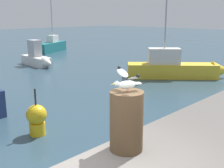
{
  "coord_description": "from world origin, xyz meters",
  "views": [
    {
      "loc": [
        -1.67,
        -2.45,
        3.27
      ],
      "look_at": [
        0.75,
        -0.07,
        2.42
      ],
      "focal_mm": 44.79,
      "sensor_mm": 36.0,
      "label": 1
    }
  ],
  "objects_px": {
    "mooring_post": "(126,121)",
    "channel_buoy": "(37,118)",
    "boat_white": "(38,58)",
    "seagull": "(127,81)",
    "boat_yellow": "(178,68)",
    "boat_teal": "(50,47)"
  },
  "relations": [
    {
      "from": "mooring_post",
      "to": "channel_buoy",
      "type": "height_order",
      "value": "mooring_post"
    },
    {
      "from": "boat_white",
      "to": "channel_buoy",
      "type": "height_order",
      "value": "boat_white"
    },
    {
      "from": "seagull",
      "to": "boat_white",
      "type": "relative_size",
      "value": 0.16
    },
    {
      "from": "channel_buoy",
      "to": "boat_white",
      "type": "bearing_deg",
      "value": 58.81
    },
    {
      "from": "boat_yellow",
      "to": "boat_white",
      "type": "bearing_deg",
      "value": 111.51
    },
    {
      "from": "seagull",
      "to": "channel_buoy",
      "type": "height_order",
      "value": "seagull"
    },
    {
      "from": "mooring_post",
      "to": "boat_white",
      "type": "xyz_separation_m",
      "value": [
        7.05,
        13.96,
        -1.5
      ]
    },
    {
      "from": "mooring_post",
      "to": "boat_yellow",
      "type": "distance_m",
      "value": 11.85
    },
    {
      "from": "mooring_post",
      "to": "boat_teal",
      "type": "bearing_deg",
      "value": 59.43
    },
    {
      "from": "seagull",
      "to": "boat_teal",
      "type": "distance_m",
      "value": 22.28
    },
    {
      "from": "boat_yellow",
      "to": "channel_buoy",
      "type": "distance_m",
      "value": 9.15
    },
    {
      "from": "mooring_post",
      "to": "boat_white",
      "type": "bearing_deg",
      "value": 63.21
    },
    {
      "from": "channel_buoy",
      "to": "seagull",
      "type": "bearing_deg",
      "value": -106.14
    },
    {
      "from": "boat_teal",
      "to": "boat_yellow",
      "type": "relative_size",
      "value": 0.99
    },
    {
      "from": "boat_white",
      "to": "boat_teal",
      "type": "distance_m",
      "value": 6.67
    },
    {
      "from": "mooring_post",
      "to": "seagull",
      "type": "xyz_separation_m",
      "value": [
        -0.0,
        0.0,
        0.51
      ]
    },
    {
      "from": "seagull",
      "to": "mooring_post",
      "type": "bearing_deg",
      "value": -23.89
    },
    {
      "from": "boat_yellow",
      "to": "channel_buoy",
      "type": "bearing_deg",
      "value": -172.89
    },
    {
      "from": "mooring_post",
      "to": "seagull",
      "type": "bearing_deg",
      "value": 156.11
    },
    {
      "from": "boat_yellow",
      "to": "channel_buoy",
      "type": "relative_size",
      "value": 3.5
    },
    {
      "from": "seagull",
      "to": "channel_buoy",
      "type": "xyz_separation_m",
      "value": [
        1.28,
        4.42,
        -2.02
      ]
    },
    {
      "from": "boat_teal",
      "to": "boat_yellow",
      "type": "distance_m",
      "value": 13.58
    }
  ]
}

